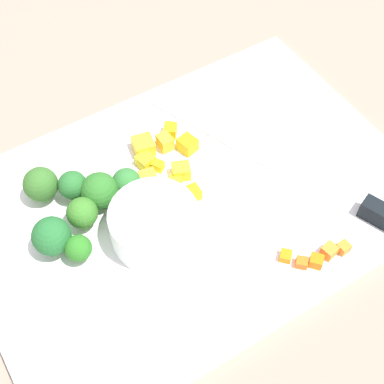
# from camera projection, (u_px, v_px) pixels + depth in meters

# --- Properties ---
(ground_plane) EXTENTS (4.00, 4.00, 0.00)m
(ground_plane) POSITION_uv_depth(u_px,v_px,m) (192.00, 203.00, 0.65)
(ground_plane) COLOR gray
(cutting_board) EXTENTS (0.51, 0.35, 0.01)m
(cutting_board) POSITION_uv_depth(u_px,v_px,m) (192.00, 200.00, 0.65)
(cutting_board) COLOR white
(cutting_board) RESTS_ON ground_plane
(prep_bowl) EXTENTS (0.10, 0.10, 0.04)m
(prep_bowl) POSITION_uv_depth(u_px,v_px,m) (154.00, 225.00, 0.60)
(prep_bowl) COLOR white
(prep_bowl) RESTS_ON cutting_board
(chef_knife) EXTENTS (0.15, 0.33, 0.02)m
(chef_knife) POSITION_uv_depth(u_px,v_px,m) (316.00, 182.00, 0.65)
(chef_knife) COLOR silver
(chef_knife) RESTS_ON cutting_board
(carrot_dice_0) EXTENTS (0.01, 0.01, 0.01)m
(carrot_dice_0) POSITION_uv_depth(u_px,v_px,m) (343.00, 248.00, 0.60)
(carrot_dice_0) COLOR orange
(carrot_dice_0) RESTS_ON cutting_board
(carrot_dice_1) EXTENTS (0.02, 0.02, 0.01)m
(carrot_dice_1) POSITION_uv_depth(u_px,v_px,m) (302.00, 263.00, 0.59)
(carrot_dice_1) COLOR orange
(carrot_dice_1) RESTS_ON cutting_board
(carrot_dice_2) EXTENTS (0.02, 0.02, 0.01)m
(carrot_dice_2) POSITION_uv_depth(u_px,v_px,m) (316.00, 261.00, 0.59)
(carrot_dice_2) COLOR orange
(carrot_dice_2) RESTS_ON cutting_board
(carrot_dice_3) EXTENTS (0.02, 0.02, 0.01)m
(carrot_dice_3) POSITION_uv_depth(u_px,v_px,m) (329.00, 251.00, 0.59)
(carrot_dice_3) COLOR orange
(carrot_dice_3) RESTS_ON cutting_board
(carrot_dice_4) EXTENTS (0.02, 0.02, 0.01)m
(carrot_dice_4) POSITION_uv_depth(u_px,v_px,m) (286.00, 256.00, 0.59)
(carrot_dice_4) COLOR orange
(carrot_dice_4) RESTS_ON cutting_board
(pepper_dice_0) EXTENTS (0.02, 0.02, 0.02)m
(pepper_dice_0) POSITION_uv_depth(u_px,v_px,m) (170.00, 131.00, 0.69)
(pepper_dice_0) COLOR yellow
(pepper_dice_0) RESTS_ON cutting_board
(pepper_dice_1) EXTENTS (0.02, 0.03, 0.02)m
(pepper_dice_1) POSITION_uv_depth(u_px,v_px,m) (188.00, 144.00, 0.68)
(pepper_dice_1) COLOR yellow
(pepper_dice_1) RESTS_ON cutting_board
(pepper_dice_2) EXTENTS (0.02, 0.02, 0.01)m
(pepper_dice_2) POSITION_uv_depth(u_px,v_px,m) (174.00, 183.00, 0.65)
(pepper_dice_2) COLOR yellow
(pepper_dice_2) RESTS_ON cutting_board
(pepper_dice_3) EXTENTS (0.02, 0.02, 0.02)m
(pepper_dice_3) POSITION_uv_depth(u_px,v_px,m) (145.00, 161.00, 0.66)
(pepper_dice_3) COLOR yellow
(pepper_dice_3) RESTS_ON cutting_board
(pepper_dice_4) EXTENTS (0.03, 0.02, 0.02)m
(pepper_dice_4) POSITION_uv_depth(u_px,v_px,m) (181.00, 171.00, 0.65)
(pepper_dice_4) COLOR yellow
(pepper_dice_4) RESTS_ON cutting_board
(pepper_dice_5) EXTENTS (0.02, 0.02, 0.01)m
(pepper_dice_5) POSITION_uv_depth(u_px,v_px,m) (158.00, 166.00, 0.66)
(pepper_dice_5) COLOR yellow
(pepper_dice_5) RESTS_ON cutting_board
(pepper_dice_6) EXTENTS (0.03, 0.03, 0.02)m
(pepper_dice_6) POSITION_uv_depth(u_px,v_px,m) (144.00, 146.00, 0.68)
(pepper_dice_6) COLOR yellow
(pepper_dice_6) RESTS_ON cutting_board
(pepper_dice_7) EXTENTS (0.02, 0.02, 0.02)m
(pepper_dice_7) POSITION_uv_depth(u_px,v_px,m) (165.00, 142.00, 0.68)
(pepper_dice_7) COLOR gold
(pepper_dice_7) RESTS_ON cutting_board
(pepper_dice_8) EXTENTS (0.02, 0.02, 0.01)m
(pepper_dice_8) POSITION_uv_depth(u_px,v_px,m) (148.00, 178.00, 0.65)
(pepper_dice_8) COLOR yellow
(pepper_dice_8) RESTS_ON cutting_board
(pepper_dice_9) EXTENTS (0.02, 0.02, 0.01)m
(pepper_dice_9) POSITION_uv_depth(u_px,v_px,m) (191.00, 193.00, 0.64)
(pepper_dice_9) COLOR yellow
(pepper_dice_9) RESTS_ON cutting_board
(broccoli_floret_0) EXTENTS (0.03, 0.03, 0.04)m
(broccoli_floret_0) POSITION_uv_depth(u_px,v_px,m) (126.00, 182.00, 0.63)
(broccoli_floret_0) COLOR #90BA54
(broccoli_floret_0) RESTS_ON cutting_board
(broccoli_floret_1) EXTENTS (0.03, 0.03, 0.04)m
(broccoli_floret_1) POSITION_uv_depth(u_px,v_px,m) (82.00, 213.00, 0.60)
(broccoli_floret_1) COLOR #86B354
(broccoli_floret_1) RESTS_ON cutting_board
(broccoli_floret_2) EXTENTS (0.04, 0.04, 0.04)m
(broccoli_floret_2) POSITION_uv_depth(u_px,v_px,m) (41.00, 185.00, 0.62)
(broccoli_floret_2) COLOR #82C266
(broccoli_floret_2) RESTS_ON cutting_board
(broccoli_floret_3) EXTENTS (0.03, 0.03, 0.04)m
(broccoli_floret_3) POSITION_uv_depth(u_px,v_px,m) (73.00, 186.00, 0.62)
(broccoli_floret_3) COLOR #8FBE59
(broccoli_floret_3) RESTS_ON cutting_board
(broccoli_floret_4) EXTENTS (0.03, 0.03, 0.04)m
(broccoli_floret_4) POSITION_uv_depth(u_px,v_px,m) (78.00, 248.00, 0.58)
(broccoli_floret_4) COLOR #86B266
(broccoli_floret_4) RESTS_ON cutting_board
(broccoli_floret_5) EXTENTS (0.04, 0.04, 0.04)m
(broccoli_floret_5) POSITION_uv_depth(u_px,v_px,m) (100.00, 191.00, 0.62)
(broccoli_floret_5) COLOR #94BE5C
(broccoli_floret_5) RESTS_ON cutting_board
(broccoli_floret_6) EXTENTS (0.04, 0.04, 0.05)m
(broccoli_floret_6) POSITION_uv_depth(u_px,v_px,m) (52.00, 236.00, 0.58)
(broccoli_floret_6) COLOR #8FBE62
(broccoli_floret_6) RESTS_ON cutting_board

